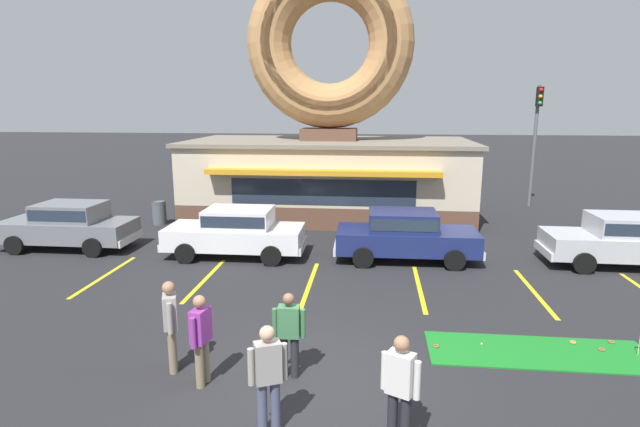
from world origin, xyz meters
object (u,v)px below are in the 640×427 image
pedestrian_clipboard_woman (201,336)px  pedestrian_beanie_man (171,321)px  car_silver (623,239)px  car_white (236,230)px  car_navy (405,234)px  car_grey (69,224)px  golf_ball (482,344)px  trash_bin (159,212)px  pedestrian_blue_sweater_man (400,386)px  pedestrian_leather_jacket_man (289,331)px  pedestrian_hooded_kid (268,374)px  traffic_light_pole (536,130)px

pedestrian_clipboard_woman → pedestrian_beanie_man: size_ratio=0.96×
pedestrian_clipboard_woman → car_silver: bearing=36.6°
car_white → pedestrian_beanie_man: (0.76, -7.17, 0.10)m
car_navy → pedestrian_beanie_man: size_ratio=2.63×
car_grey → car_navy: same height
golf_ball → pedestrian_beanie_man: (-5.92, -1.59, 0.92)m
car_silver → car_navy: size_ratio=1.00×
car_grey → trash_bin: size_ratio=4.68×
car_grey → pedestrian_blue_sweater_man: bearing=-40.3°
pedestrian_leather_jacket_man → trash_bin: bearing=123.2°
car_navy → trash_bin: (-9.85, 3.93, -0.37)m
golf_ball → pedestrian_blue_sweater_man: bearing=-119.4°
golf_ball → trash_bin: trash_bin is taller
pedestrian_clipboard_woman → pedestrian_hooded_kid: bearing=-39.7°
pedestrian_leather_jacket_man → traffic_light_pole: size_ratio=0.28×
pedestrian_blue_sweater_man → pedestrian_beanie_man: size_ratio=0.99×
car_white → pedestrian_clipboard_woman: (1.47, -7.58, 0.05)m
car_white → trash_bin: 6.03m
golf_ball → pedestrian_hooded_kid: size_ratio=0.02×
trash_bin → car_white: bearing=-42.7°
car_silver → pedestrian_blue_sweater_man: 11.62m
car_grey → pedestrian_clipboard_woman: bearing=-46.6°
trash_bin → pedestrian_hooded_kid: bearing=-60.3°
golf_ball → pedestrian_blue_sweater_man: size_ratio=0.02×
car_white → pedestrian_beanie_man: bearing=-84.0°
trash_bin → pedestrian_clipboard_woman: bearing=-63.2°
trash_bin → traffic_light_pole: size_ratio=0.17×
trash_bin → pedestrian_leather_jacket_man: bearing=-56.8°
pedestrian_blue_sweater_man → golf_ball: bearing=60.6°
car_white → pedestrian_clipboard_woman: bearing=-79.0°
pedestrian_blue_sweater_man → pedestrian_clipboard_woman: pedestrian_blue_sweater_man is taller
golf_ball → car_grey: bearing=155.1°
trash_bin → traffic_light_pole: (16.46, 5.56, 3.21)m
car_grey → pedestrian_beanie_man: bearing=-48.0°
car_navy → trash_bin: bearing=158.3°
car_silver → car_navy: 6.58m
pedestrian_leather_jacket_man → trash_bin: pedestrian_leather_jacket_man is taller
pedestrian_hooded_kid → pedestrian_beanie_man: size_ratio=0.99×
golf_ball → trash_bin: (-11.10, 9.67, 0.45)m
pedestrian_clipboard_woman → pedestrian_beanie_man: (-0.71, 0.40, 0.05)m
car_silver → pedestrian_clipboard_woman: bearing=-143.4°
car_navy → pedestrian_clipboard_woman: bearing=-117.1°
car_white → trash_bin: size_ratio=4.69×
pedestrian_clipboard_woman → traffic_light_pole: bearing=58.4°
car_navy → pedestrian_clipboard_woman: 8.69m
car_white → car_navy: same height
trash_bin → pedestrian_blue_sweater_man: bearing=-54.5°
car_grey → car_white: (5.96, -0.28, 0.00)m
golf_ball → pedestrian_clipboard_woman: bearing=-159.1°
car_silver → pedestrian_clipboard_woman: size_ratio=2.74×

